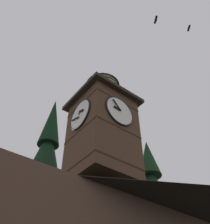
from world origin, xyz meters
name	(u,v)px	position (x,y,z in m)	size (l,w,h in m)	color
clock_tower	(102,126)	(0.72, -2.65, 12.12)	(4.05, 4.05, 9.43)	#4C3323
flying_bird_high	(189,28)	(-5.17, 2.50, 23.24)	(0.51, 0.61, 0.14)	black
flying_bird_low	(156,20)	(-1.31, 1.77, 21.43)	(0.51, 0.69, 0.15)	black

